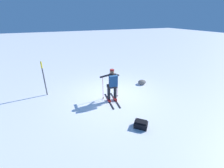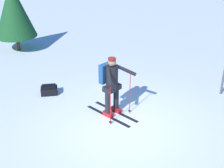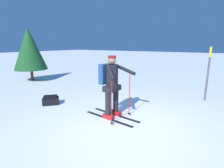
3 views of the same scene
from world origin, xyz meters
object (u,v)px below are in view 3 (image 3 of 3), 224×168
skier (111,83)px  trail_marker (208,70)px  dropped_backpack (51,100)px  pine_tree (29,49)px

skier → trail_marker: (-2.98, 1.98, 0.12)m
skier → dropped_backpack: (0.24, -2.22, -0.81)m
skier → trail_marker: 3.58m
skier → dropped_backpack: bearing=-83.8°
skier → trail_marker: bearing=146.4°
dropped_backpack → pine_tree: (-1.92, -3.98, 1.56)m
skier → pine_tree: 6.47m
trail_marker → pine_tree: (1.31, -8.19, 0.63)m
skier → pine_tree: (-1.68, -6.21, 0.75)m
trail_marker → pine_tree: bearing=-80.9°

